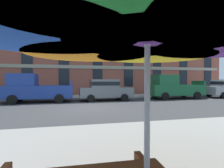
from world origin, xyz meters
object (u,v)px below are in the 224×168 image
at_px(pickup_blue, 35,89).
at_px(sedan_gray, 105,89).
at_px(patio_umbrella, 147,23).
at_px(pickup_green, 173,88).

xyz_separation_m(pickup_blue, sedan_gray, (5.48, -0.00, -0.08)).
bearing_deg(patio_umbrella, sedan_gray, 80.95).
relative_size(pickup_blue, sedan_gray, 1.16).
relative_size(sedan_gray, patio_umbrella, 1.16).
relative_size(pickup_blue, patio_umbrella, 1.34).
distance_m(sedan_gray, pickup_green, 6.38).
distance_m(sedan_gray, patio_umbrella, 12.93).
xyz_separation_m(pickup_blue, pickup_green, (11.87, 0.00, 0.00)).
relative_size(sedan_gray, pickup_green, 0.86).
relative_size(pickup_green, patio_umbrella, 1.34).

